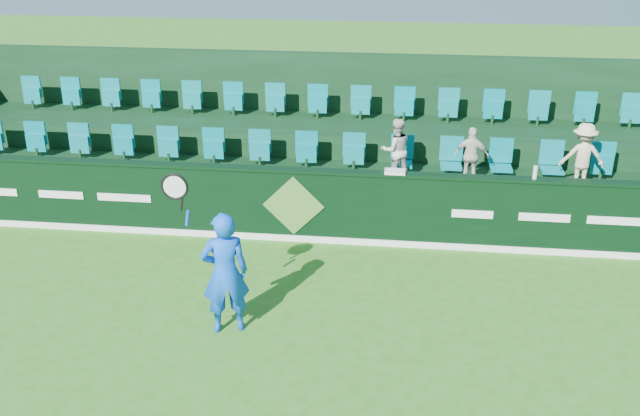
# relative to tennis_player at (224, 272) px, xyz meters

# --- Properties ---
(ground) EXTENTS (60.00, 60.00, 0.00)m
(ground) POSITION_rel_tennis_player_xyz_m (0.51, -0.96, -0.92)
(ground) COLOR #316A19
(ground) RESTS_ON ground
(sponsor_hoarding) EXTENTS (16.00, 0.25, 1.35)m
(sponsor_hoarding) POSITION_rel_tennis_player_xyz_m (0.51, 3.04, -0.24)
(sponsor_hoarding) COLOR black
(sponsor_hoarding) RESTS_ON ground
(stand_tier_front) EXTENTS (16.00, 2.00, 0.80)m
(stand_tier_front) POSITION_rel_tennis_player_xyz_m (0.51, 4.14, -0.52)
(stand_tier_front) COLOR black
(stand_tier_front) RESTS_ON ground
(stand_tier_back) EXTENTS (16.00, 1.80, 1.30)m
(stand_tier_back) POSITION_rel_tennis_player_xyz_m (0.51, 6.04, -0.27)
(stand_tier_back) COLOR black
(stand_tier_back) RESTS_ON ground
(stand_rear) EXTENTS (16.00, 4.10, 2.60)m
(stand_rear) POSITION_rel_tennis_player_xyz_m (0.51, 6.49, 0.30)
(stand_rear) COLOR black
(stand_rear) RESTS_ON ground
(seat_row_front) EXTENTS (13.50, 0.50, 0.60)m
(seat_row_front) POSITION_rel_tennis_player_xyz_m (0.51, 4.54, 0.18)
(seat_row_front) COLOR #097279
(seat_row_front) RESTS_ON stand_tier_front
(seat_row_back) EXTENTS (13.50, 0.50, 0.60)m
(seat_row_back) POSITION_rel_tennis_player_xyz_m (0.51, 6.34, 0.68)
(seat_row_back) COLOR #097279
(seat_row_back) RESTS_ON stand_tier_back
(tennis_player) EXTENTS (1.18, 0.62, 2.41)m
(tennis_player) POSITION_rel_tennis_player_xyz_m (0.00, 0.00, 0.00)
(tennis_player) COLOR blue
(tennis_player) RESTS_ON ground
(spectator_left) EXTENTS (0.70, 0.63, 1.19)m
(spectator_left) POSITION_rel_tennis_player_xyz_m (2.24, 4.16, 0.48)
(spectator_left) COLOR beige
(spectator_left) RESTS_ON stand_tier_front
(spectator_middle) EXTENTS (0.66, 0.34, 1.07)m
(spectator_middle) POSITION_rel_tennis_player_xyz_m (3.63, 4.16, 0.42)
(spectator_middle) COLOR beige
(spectator_middle) RESTS_ON stand_tier_front
(spectator_right) EXTENTS (0.79, 0.46, 1.22)m
(spectator_right) POSITION_rel_tennis_player_xyz_m (5.59, 4.16, 0.49)
(spectator_right) COLOR beige
(spectator_right) RESTS_ON stand_tier_front
(towel) EXTENTS (0.35, 0.23, 0.05)m
(towel) POSITION_rel_tennis_player_xyz_m (2.25, 3.04, 0.46)
(towel) COLOR silver
(towel) RESTS_ON sponsor_hoarding
(drinks_bottle) EXTENTS (0.07, 0.07, 0.23)m
(drinks_bottle) POSITION_rel_tennis_player_xyz_m (4.58, 3.04, 0.55)
(drinks_bottle) COLOR silver
(drinks_bottle) RESTS_ON sponsor_hoarding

